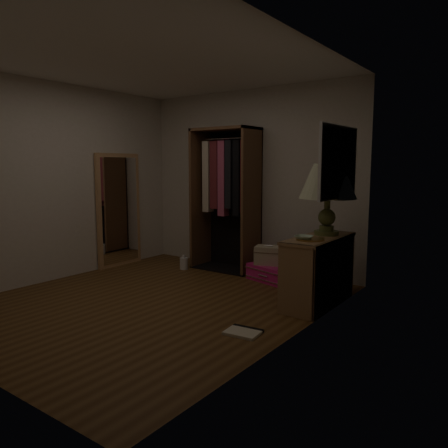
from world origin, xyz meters
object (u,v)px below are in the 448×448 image
(console_bookshelf, at_px, (319,268))
(white_jug, at_px, (184,263))
(pink_suitcase, at_px, (277,273))
(train_case, at_px, (269,255))
(floor_mirror, at_px, (119,210))
(table_lamp, at_px, (328,183))
(open_wardrobe, at_px, (227,188))
(black_bag, at_px, (296,254))

(console_bookshelf, xyz_separation_m, white_jug, (-2.27, 0.34, -0.31))
(pink_suitcase, height_order, train_case, train_case)
(floor_mirror, relative_size, table_lamp, 2.15)
(open_wardrobe, height_order, train_case, open_wardrobe)
(floor_mirror, relative_size, white_jug, 8.01)
(pink_suitcase, bearing_deg, floor_mirror, -150.85)
(open_wardrobe, distance_m, black_bag, 1.45)
(console_bookshelf, xyz_separation_m, floor_mirror, (-3.24, -0.03, 0.45))
(open_wardrobe, distance_m, pink_suitcase, 1.44)
(console_bookshelf, bearing_deg, white_jug, 171.59)
(black_bag, xyz_separation_m, table_lamp, (0.58, -0.42, 0.94))
(open_wardrobe, relative_size, pink_suitcase, 2.54)
(pink_suitcase, xyz_separation_m, white_jug, (-1.43, -0.23, -0.02))
(floor_mirror, relative_size, train_case, 4.07)
(white_jug, bearing_deg, table_lamp, -4.43)
(pink_suitcase, height_order, black_bag, black_bag)
(console_bookshelf, height_order, table_lamp, table_lamp)
(pink_suitcase, bearing_deg, white_jug, -155.68)
(console_bookshelf, bearing_deg, pink_suitcase, 146.00)
(console_bookshelf, xyz_separation_m, pink_suitcase, (-0.84, 0.57, -0.29))
(floor_mirror, xyz_separation_m, black_bag, (2.66, 0.62, -0.46))
(black_bag, height_order, white_jug, black_bag)
(open_wardrobe, height_order, white_jug, open_wardrobe)
(white_jug, bearing_deg, console_bookshelf, -8.41)
(console_bookshelf, distance_m, white_jug, 2.31)
(white_jug, bearing_deg, train_case, 8.79)
(train_case, distance_m, white_jug, 1.36)
(console_bookshelf, relative_size, open_wardrobe, 0.55)
(pink_suitcase, distance_m, table_lamp, 1.54)
(pink_suitcase, height_order, table_lamp, table_lamp)
(floor_mirror, distance_m, table_lamp, 3.28)
(train_case, xyz_separation_m, white_jug, (-1.32, -0.20, -0.25))
(open_wardrobe, relative_size, table_lamp, 2.60)
(open_wardrobe, height_order, black_bag, open_wardrobe)
(floor_mirror, height_order, black_bag, floor_mirror)
(black_bag, bearing_deg, train_case, -161.99)
(train_case, xyz_separation_m, table_lamp, (0.95, -0.38, 0.99))
(table_lamp, bearing_deg, floor_mirror, -176.61)
(console_bookshelf, height_order, floor_mirror, floor_mirror)
(black_bag, bearing_deg, open_wardrobe, -176.12)
(console_bookshelf, height_order, train_case, console_bookshelf)
(console_bookshelf, relative_size, floor_mirror, 0.66)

